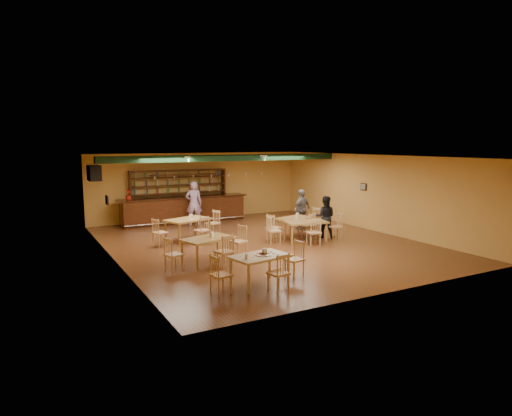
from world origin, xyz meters
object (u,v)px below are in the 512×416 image
dining_table_b (295,227)px  dining_table_c (208,250)px  bar_counter (184,210)px  dining_table_a (188,230)px  near_table (260,270)px  patron_bar (194,203)px  dining_table_d (305,231)px  patron_right_a (325,217)px

dining_table_b → dining_table_c: (-4.34, -2.06, 0.02)m
bar_counter → dining_table_a: 3.66m
dining_table_c → near_table: near_table is taller
patron_bar → bar_counter: bearing=-60.9°
bar_counter → dining_table_c: 6.89m
dining_table_c → near_table: bearing=-98.9°
dining_table_d → bar_counter: bearing=124.7°
near_table → patron_right_a: patron_right_a is taller
dining_table_c → dining_table_a: bearing=64.0°
patron_bar → patron_right_a: bearing=145.6°
dining_table_c → patron_right_a: patron_right_a is taller
bar_counter → dining_table_c: size_ratio=3.83×
bar_counter → near_table: (-1.31, -9.21, -0.19)m
patron_right_a → near_table: bearing=78.0°
dining_table_d → near_table: size_ratio=1.05×
bar_counter → patron_bar: patron_bar is taller
dining_table_c → patron_right_a: bearing=-2.5°
dining_table_b → patron_right_a: patron_right_a is taller
dining_table_d → near_table: (-3.80, -3.58, 0.01)m
bar_counter → near_table: 9.30m
dining_table_a → dining_table_b: (3.79, -1.14, -0.04)m
near_table → dining_table_c: bearing=87.9°
dining_table_b → patron_bar: bearing=107.8°
bar_counter → near_table: bearing=-98.1°
bar_counter → dining_table_a: bearing=-107.4°
dining_table_a → patron_bar: patron_bar is taller
bar_counter → near_table: size_ratio=4.09×
dining_table_c → dining_table_d: dining_table_c is taller
dining_table_b → near_table: near_table is taller
bar_counter → patron_right_a: bearing=-57.2°
bar_counter → patron_right_a: (3.50, -5.43, 0.20)m
dining_table_a → dining_table_c: 3.25m
bar_counter → patron_bar: bearing=-80.4°
near_table → dining_table_b: bearing=39.3°
bar_counter → patron_bar: size_ratio=3.03×
dining_table_b → near_table: 6.09m
bar_counter → patron_right_a: size_ratio=3.68×
dining_table_b → near_table: (-4.01, -4.58, 0.02)m
dining_table_c → dining_table_b: bearing=9.1°
dining_table_a → dining_table_c: bearing=-119.6°
dining_table_d → near_table: bearing=-125.9°
patron_right_a → dining_table_a: bearing=16.9°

